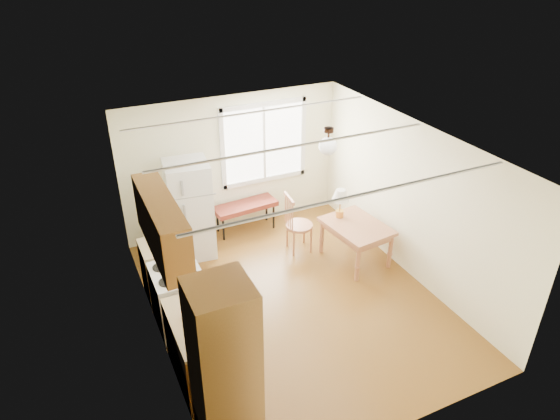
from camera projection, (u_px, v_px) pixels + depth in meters
room_shell at (295, 229)px, 6.93m from camera, size 4.60×5.60×2.62m
kitchen_run at (191, 314)px, 5.99m from camera, size 0.65×3.40×2.20m
window_unit at (264, 143)px, 8.97m from camera, size 1.64×0.05×1.51m
pendant_light at (328, 145)px, 7.03m from camera, size 0.26×0.26×0.40m
refrigerator at (190, 209)px, 8.26m from camera, size 0.77×0.77×1.69m
bench at (245, 207)px, 9.10m from camera, size 1.21×0.53×0.54m
dining_table at (356, 230)px, 8.19m from camera, size 0.95×1.19×0.68m
chair at (294, 220)px, 8.43m from camera, size 0.47×0.47×1.06m
table_lamp at (341, 197)px, 8.20m from camera, size 0.29×0.29×0.50m
coffee_maker at (205, 336)px, 5.40m from camera, size 0.19×0.24×0.34m
kettle at (191, 310)px, 5.82m from camera, size 0.11×0.11×0.22m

